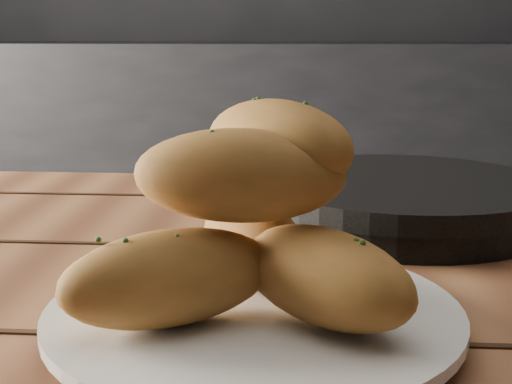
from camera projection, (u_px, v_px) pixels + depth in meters
name	position (u px, v px, depth m)	size (l,w,h in m)	color
counter	(279.00, 160.00, 2.79)	(2.80, 0.60, 0.90)	black
plate	(254.00, 318.00, 0.47)	(0.27, 0.27, 0.02)	white
bread_rolls	(252.00, 223.00, 0.46)	(0.24, 0.21, 0.13)	#A7642E
skillet	(404.00, 199.00, 0.74)	(0.44, 0.30, 0.05)	black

